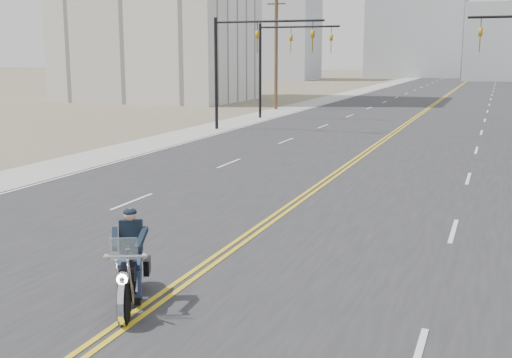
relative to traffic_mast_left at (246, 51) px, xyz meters
The scene contains 9 objects.
road 39.36m from the traffic_mast_left, 76.71° to the left, with size 20.00×200.00×0.01m, color #303033.
sidewalk_left 38.40m from the traffic_mast_left, 93.80° to the left, with size 3.00×200.00×0.01m, color #A5A5A0.
traffic_mast_left is the anchor object (origin of this frame).
traffic_mast_far 8.01m from the traffic_mast_left, 92.40° to the left, with size 6.10×0.26×7.00m.
utility_pole_left 16.39m from the traffic_mast_left, 102.42° to the left, with size 2.20×0.30×10.50m.
haze_bldg_a 87.20m from the traffic_mast_left, 107.41° to the left, with size 14.00×12.00×22.00m, color #B7BCC6.
haze_bldg_d 108.34m from the traffic_mast_left, 91.60° to the left, with size 20.00×15.00×26.00m, color #ADB2B7.
haze_bldg_f 106.28m from the traffic_mast_left, 112.71° to the left, with size 12.00×12.00×16.00m, color #ADB2B7.
motorcyclist 29.17m from the traffic_mast_left, 72.67° to the right, with size 1.01×2.35×1.83m, color black, non-canonical shape.
Camera 1 is at (5.94, -5.52, 4.69)m, focal length 45.00 mm.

